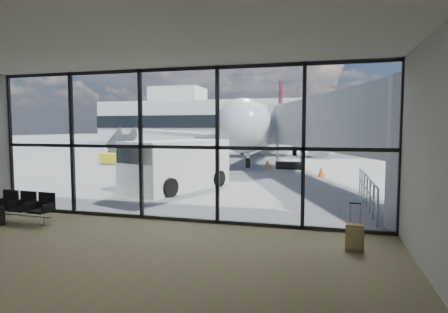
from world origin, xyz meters
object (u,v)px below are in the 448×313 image
at_px(suitcase, 355,237).
at_px(belt_loader, 185,150).
at_px(seating_row, 25,205).
at_px(mobile_stairs, 118,156).
at_px(service_van, 175,164).
at_px(airliner, 269,127).

height_order(suitcase, belt_loader, belt_loader).
relative_size(seating_row, mobile_stairs, 0.62).
distance_m(suitcase, mobile_stairs, 24.25).
xyz_separation_m(seating_row, suitcase, (9.16, -0.30, -0.17)).
bearing_deg(seating_row, belt_loader, 103.95).
distance_m(suitcase, service_van, 9.97).
distance_m(seating_row, airliner, 30.55).
bearing_deg(suitcase, mobile_stairs, 136.38).
distance_m(belt_loader, mobile_stairs, 8.18).
height_order(seating_row, airliner, airliner).
distance_m(seating_row, mobile_stairs, 18.94).
distance_m(service_van, belt_loader, 19.72).
bearing_deg(mobile_stairs, belt_loader, 69.80).
relative_size(suitcase, mobile_stairs, 0.33).
distance_m(airliner, belt_loader, 9.32).
height_order(seating_row, mobile_stairs, mobile_stairs).
bearing_deg(belt_loader, service_van, -51.68).
relative_size(service_van, mobile_stairs, 1.71).
relative_size(seating_row, suitcase, 1.86).
bearing_deg(suitcase, belt_loader, 121.87).
xyz_separation_m(belt_loader, mobile_stairs, (-2.74, -7.71, -0.06)).
bearing_deg(service_van, airliner, 108.41).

